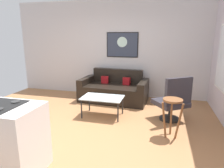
{
  "coord_description": "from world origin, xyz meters",
  "views": [
    {
      "loc": [
        1.37,
        -3.39,
        1.76
      ],
      "look_at": [
        0.25,
        0.9,
        0.7
      ],
      "focal_mm": 31.91,
      "sensor_mm": 36.0,
      "label": 1
    }
  ],
  "objects_px": {
    "couch": "(114,90)",
    "coffee_table": "(103,99)",
    "bar_stool": "(172,108)",
    "armchair": "(173,100)",
    "wall_painting": "(122,45)"
  },
  "relations": [
    {
      "from": "couch",
      "to": "bar_stool",
      "type": "distance_m",
      "value": 2.33
    },
    {
      "from": "armchair",
      "to": "bar_stool",
      "type": "distance_m",
      "value": 0.72
    },
    {
      "from": "coffee_table",
      "to": "bar_stool",
      "type": "distance_m",
      "value": 1.59
    },
    {
      "from": "couch",
      "to": "wall_painting",
      "type": "xyz_separation_m",
      "value": [
        0.1,
        0.56,
        1.24
      ]
    },
    {
      "from": "armchair",
      "to": "bar_stool",
      "type": "bearing_deg",
      "value": -93.8
    },
    {
      "from": "couch",
      "to": "coffee_table",
      "type": "distance_m",
      "value": 1.18
    },
    {
      "from": "coffee_table",
      "to": "wall_painting",
      "type": "height_order",
      "value": "wall_painting"
    },
    {
      "from": "couch",
      "to": "coffee_table",
      "type": "relative_size",
      "value": 2.06
    },
    {
      "from": "bar_stool",
      "to": "wall_painting",
      "type": "bearing_deg",
      "value": 120.8
    },
    {
      "from": "coffee_table",
      "to": "wall_painting",
      "type": "distance_m",
      "value": 2.06
    },
    {
      "from": "coffee_table",
      "to": "bar_stool",
      "type": "relative_size",
      "value": 1.29
    },
    {
      "from": "armchair",
      "to": "wall_painting",
      "type": "height_order",
      "value": "wall_painting"
    },
    {
      "from": "bar_stool",
      "to": "wall_painting",
      "type": "relative_size",
      "value": 0.76
    },
    {
      "from": "coffee_table",
      "to": "armchair",
      "type": "bearing_deg",
      "value": 4.01
    },
    {
      "from": "armchair",
      "to": "bar_stool",
      "type": "relative_size",
      "value": 1.38
    }
  ]
}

